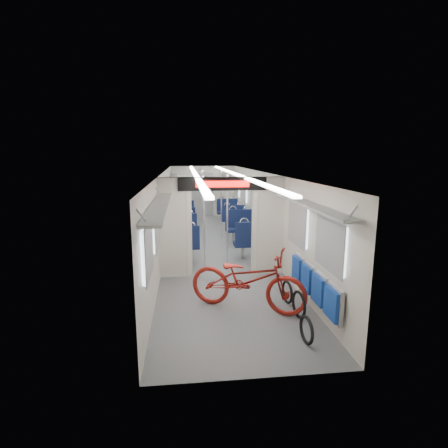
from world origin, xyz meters
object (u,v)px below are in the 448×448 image
Objects in this scene: bicycle at (247,280)px; seat_bay_near_left at (183,234)px; bike_hoop_a at (306,331)px; seat_bay_far_right at (230,212)px; stanchion_far_right at (221,205)px; bike_hoop_c at (287,293)px; bike_hoop_b at (299,306)px; seat_bay_near_right at (246,231)px; stanchion_far_left at (203,205)px; stanchion_near_right at (227,220)px; flip_bench at (314,284)px; stanchion_near_left at (204,224)px; seat_bay_far_left at (183,215)px.

bicycle reaches higher than seat_bay_near_left.
seat_bay_far_right is at bearing 89.89° from bike_hoop_a.
stanchion_far_right reaches higher than bike_hoop_a.
seat_bay_far_right is at bearing 63.45° from seat_bay_near_left.
seat_bay_far_right is (0.02, 8.98, 0.34)m from bike_hoop_a.
bike_hoop_c is 5.50m from stanchion_far_right.
bicycle is at bearing 152.12° from bike_hoop_b.
seat_bay_near_right reaches higher than seat_bay_near_left.
bicycle is at bearing -84.87° from stanchion_far_left.
bike_hoop_c is at bearing -88.29° from seat_bay_near_right.
stanchion_near_right is (-0.02, 2.83, 0.58)m from bicycle.
flip_bench is at bearing -74.78° from stanchion_far_left.
flip_bench is at bearing -57.57° from stanchion_near_left.
stanchion_far_left is at bearing -118.72° from seat_bay_far_right.
bike_hoop_a is 0.19× the size of seat_bay_near_right.
seat_bay_far_left is (-1.18, 7.29, -0.04)m from bicycle.
stanchion_far_right is (1.29, -1.75, 0.62)m from seat_bay_far_left.
stanchion_far_left reaches higher than bike_hoop_c.
seat_bay_far_left is (-2.01, 7.73, 0.31)m from bike_hoop_b.
bike_hoop_a is at bearing -80.43° from stanchion_near_right.
stanchion_near_right reaches higher than seat_bay_near_right.
bike_hoop_c is 3.97m from seat_bay_near_right.
stanchion_near_right reaches higher than seat_bay_far_left.
bike_hoop_b is at bearing -87.84° from bike_hoop_c.
stanchion_near_left is 1.00× the size of stanchion_far_left.
stanchion_near_right reaches higher than flip_bench.
flip_bench is 1.07× the size of seat_bay_far_left.
bike_hoop_a is 0.19× the size of stanchion_far_left.
stanchion_far_left is at bearing -179.60° from stanchion_far_right.
seat_bay_far_left is 4.65m from stanchion_near_right.
seat_bay_near_right is 2.26m from stanchion_near_left.
seat_bay_far_right is (0.00, 3.58, -0.04)m from seat_bay_near_right.
bicycle is 7.73m from seat_bay_far_right.
seat_bay_far_right is 2.32m from stanchion_far_right.
stanchion_far_right is at bearing -53.62° from seat_bay_far_left.
stanchion_far_left reaches higher than seat_bay_near_left.
bike_hoop_a is 1.46m from bike_hoop_c.
stanchion_far_right is at bearing -105.02° from seat_bay_far_right.
stanchion_near_right reaches higher than seat_bay_far_right.
stanchion_far_right reaches higher than bicycle.
seat_bay_far_left is at bearing 106.65° from flip_bench.
bicycle is 0.95× the size of stanchion_far_left.
stanchion_far_left is (-1.19, -2.16, 0.62)m from seat_bay_far_right.
stanchion_near_left is at bearing -70.95° from seat_bay_near_left.
seat_bay_near_left reaches higher than seat_bay_far_right.
bike_hoop_b is at bearing -62.53° from stanchion_near_left.
bicycle is 0.95× the size of stanchion_near_left.
stanchion_far_right is (-0.56, 6.82, 0.95)m from bike_hoop_a.
seat_bay_near_left is 1.77m from stanchion_near_left.
bike_hoop_c is 2.81m from stanchion_near_left.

